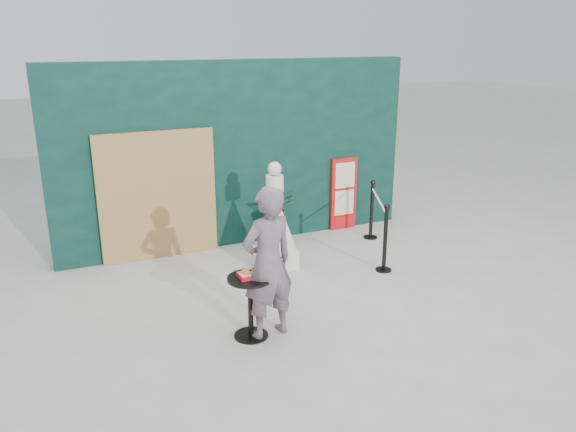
% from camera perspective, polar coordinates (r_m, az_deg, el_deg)
% --- Properties ---
extents(ground, '(60.00, 60.00, 0.00)m').
position_cam_1_polar(ground, '(7.06, 4.13, -10.48)').
color(ground, '#ADAAA5').
rests_on(ground, ground).
extents(back_wall, '(6.00, 0.30, 3.00)m').
position_cam_1_polar(back_wall, '(9.29, -5.05, 6.29)').
color(back_wall, black).
rests_on(back_wall, ground).
extents(bamboo_fence, '(1.80, 0.08, 2.00)m').
position_cam_1_polar(bamboo_fence, '(8.84, -13.06, 1.97)').
color(bamboo_fence, tan).
rests_on(bamboo_fence, ground).
extents(woman, '(0.73, 0.55, 1.80)m').
position_cam_1_polar(woman, '(6.34, -2.05, -4.84)').
color(woman, slate).
rests_on(woman, ground).
extents(menu_board, '(0.50, 0.07, 1.30)m').
position_cam_1_polar(menu_board, '(10.10, 5.66, 2.24)').
color(menu_board, red).
rests_on(menu_board, ground).
extents(statue, '(0.63, 0.63, 1.63)m').
position_cam_1_polar(statue, '(8.33, -1.32, -0.95)').
color(statue, silver).
rests_on(statue, ground).
extents(cafe_table, '(0.52, 0.52, 0.75)m').
position_cam_1_polar(cafe_table, '(6.48, -3.85, -8.25)').
color(cafe_table, black).
rests_on(cafe_table, ground).
extents(food_basket, '(0.26, 0.19, 0.11)m').
position_cam_1_polar(food_basket, '(6.36, -3.89, -5.90)').
color(food_basket, red).
rests_on(food_basket, cafe_table).
extents(planter, '(0.58, 0.51, 0.99)m').
position_cam_1_polar(planter, '(9.22, -1.31, 0.34)').
color(planter, brown).
rests_on(planter, ground).
extents(stanchion_barrier, '(0.84, 1.54, 1.03)m').
position_cam_1_polar(stanchion_barrier, '(9.04, 9.12, -0.79)').
color(stanchion_barrier, black).
rests_on(stanchion_barrier, ground).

